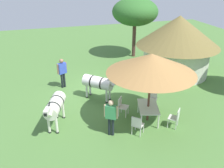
% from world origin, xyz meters
% --- Properties ---
extents(ground_plane, '(36.00, 36.00, 0.00)m').
position_xyz_m(ground_plane, '(0.00, 0.00, 0.00)').
color(ground_plane, '#4D7939').
extents(thatched_hut, '(5.26, 5.26, 3.81)m').
position_xyz_m(thatched_hut, '(-1.32, 5.67, 2.12)').
color(thatched_hut, beige).
rests_on(thatched_hut, ground_plane).
extents(shade_umbrella, '(3.83, 3.83, 3.22)m').
position_xyz_m(shade_umbrella, '(3.38, 1.64, 2.80)').
color(shade_umbrella, brown).
rests_on(shade_umbrella, ground_plane).
extents(patio_dining_table, '(1.63, 1.24, 0.74)m').
position_xyz_m(patio_dining_table, '(3.38, 1.64, 0.66)').
color(patio_dining_table, silver).
rests_on(patio_dining_table, ground_plane).
extents(patio_chair_west_end, '(0.61, 0.61, 0.90)m').
position_xyz_m(patio_chair_west_end, '(4.28, 0.76, 0.52)').
color(patio_chair_west_end, silver).
rests_on(patio_chair_west_end, ground_plane).
extents(patio_chair_near_lawn, '(0.61, 0.61, 0.90)m').
position_xyz_m(patio_chair_near_lawn, '(4.23, 2.57, 0.52)').
color(patio_chair_near_lawn, silver).
rests_on(patio_chair_near_lawn, ground_plane).
extents(patio_chair_near_hut, '(0.59, 0.60, 0.90)m').
position_xyz_m(patio_chair_near_hut, '(2.34, 2.35, 0.52)').
color(patio_chair_near_hut, white).
rests_on(patio_chair_near_hut, ground_plane).
extents(patio_chair_east_end, '(0.60, 0.60, 0.90)m').
position_xyz_m(patio_chair_east_end, '(2.61, 0.64, 0.52)').
color(patio_chair_east_end, silver).
rests_on(patio_chair_east_end, ground_plane).
extents(guest_beside_umbrella, '(0.42, 0.52, 1.66)m').
position_xyz_m(guest_beside_umbrella, '(3.97, -0.29, 1.00)').
color(guest_beside_umbrella, black).
rests_on(guest_beside_umbrella, ground_plane).
extents(standing_watcher, '(0.41, 0.58, 1.77)m').
position_xyz_m(standing_watcher, '(-1.25, -1.70, 1.07)').
color(standing_watcher, black).
rests_on(standing_watcher, ground_plane).
extents(striped_lounge_chair, '(0.93, 0.77, 0.64)m').
position_xyz_m(striped_lounge_chair, '(-1.94, 1.89, 0.26)').
color(striped_lounge_chair, teal).
rests_on(striped_lounge_chair, ground_plane).
extents(zebra_nearest_camera, '(1.74, 1.80, 1.49)m').
position_xyz_m(zebra_nearest_camera, '(0.76, -0.03, 0.95)').
color(zebra_nearest_camera, silver).
rests_on(zebra_nearest_camera, ground_plane).
extents(zebra_by_umbrella, '(2.14, 1.09, 1.55)m').
position_xyz_m(zebra_by_umbrella, '(2.65, -2.44, 1.01)').
color(zebra_by_umbrella, silver).
rests_on(zebra_by_umbrella, ground_plane).
extents(acacia_tree_right_background, '(3.44, 3.44, 4.51)m').
position_xyz_m(acacia_tree_right_background, '(-5.43, 4.33, 3.46)').
color(acacia_tree_right_background, brown).
rests_on(acacia_tree_right_background, ground_plane).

